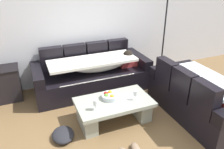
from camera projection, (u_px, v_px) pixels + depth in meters
ground_plane at (135, 135)px, 3.34m from camera, size 14.00×14.00×0.00m
back_wall at (89, 18)px, 4.55m from camera, size 9.00×0.10×2.70m
couch_along_wall at (93, 74)px, 4.50m from camera, size 2.26×0.92×0.88m
couch_near_window at (198, 97)px, 3.68m from camera, size 0.92×1.73×0.88m
coffee_table at (114, 108)px, 3.56m from camera, size 1.20×0.68×0.38m
fruit_bowl at (110, 96)px, 3.55m from camera, size 0.28×0.28×0.10m
wine_glass_near_left at (95, 103)px, 3.23m from camera, size 0.07×0.07×0.17m
wine_glass_near_right at (135, 94)px, 3.47m from camera, size 0.07×0.07×0.17m
open_magazine at (129, 97)px, 3.58m from camera, size 0.33×0.28×0.01m
side_cabinet at (0, 85)px, 4.10m from camera, size 0.72×0.44×0.64m
floor_lamp at (164, 28)px, 4.74m from camera, size 0.33×0.31×1.95m
crumpled_garment at (63, 135)px, 3.25m from camera, size 0.35×0.42×0.12m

